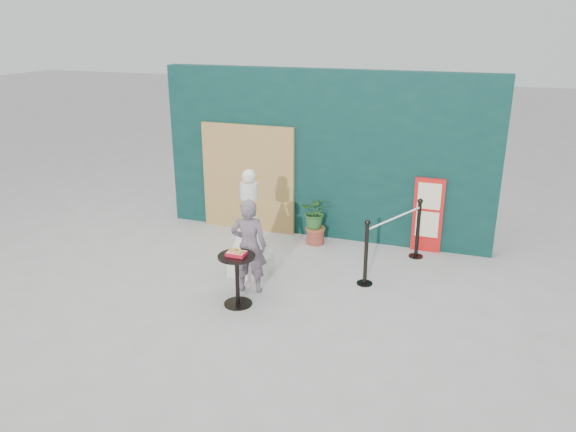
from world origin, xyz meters
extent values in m
plane|color=#ADAAA5|center=(0.00, 0.00, 0.00)|extent=(60.00, 60.00, 0.00)
cube|color=#092928|center=(0.00, 3.15, 1.50)|extent=(6.00, 0.30, 3.00)
cube|color=tan|center=(-1.40, 2.94, 1.00)|extent=(1.80, 0.08, 2.00)
imported|color=slate|center=(-0.37, 0.56, 0.71)|extent=(0.58, 0.44, 1.42)
cube|color=red|center=(1.90, 2.96, 0.65)|extent=(0.50, 0.06, 1.30)
cube|color=beige|center=(1.90, 2.92, 1.00)|extent=(0.38, 0.02, 0.45)
cube|color=beige|center=(1.90, 2.92, 0.50)|extent=(0.38, 0.02, 0.45)
cube|color=red|center=(1.90, 2.92, 0.15)|extent=(0.38, 0.02, 0.18)
cube|color=silver|center=(-0.59, 1.12, 0.15)|extent=(0.57, 0.57, 0.31)
cone|color=silver|center=(-0.59, 1.12, 0.77)|extent=(0.66, 0.66, 0.93)
cylinder|color=silver|center=(-0.59, 1.12, 1.36)|extent=(0.27, 0.27, 0.25)
sphere|color=silver|center=(-0.59, 1.12, 1.59)|extent=(0.21, 0.21, 0.21)
cylinder|color=black|center=(-0.36, 0.11, 0.01)|extent=(0.40, 0.40, 0.02)
cylinder|color=black|center=(-0.36, 0.11, 0.36)|extent=(0.06, 0.06, 0.72)
cylinder|color=black|center=(-0.36, 0.11, 0.73)|extent=(0.52, 0.52, 0.03)
cube|color=red|center=(-0.36, 0.11, 0.78)|extent=(0.26, 0.19, 0.05)
cube|color=red|center=(-0.36, 0.11, 0.80)|extent=(0.24, 0.17, 0.00)
cube|color=gold|center=(-0.40, 0.12, 0.82)|extent=(0.15, 0.14, 0.02)
cube|color=#D38D4D|center=(-0.31, 0.09, 0.82)|extent=(0.13, 0.13, 0.02)
cone|color=yellow|center=(-0.34, 0.16, 0.83)|extent=(0.06, 0.06, 0.06)
cylinder|color=brown|center=(0.01, 2.64, 0.13)|extent=(0.31, 0.31, 0.26)
cylinder|color=brown|center=(0.01, 2.64, 0.28)|extent=(0.35, 0.35, 0.04)
imported|color=#285926|center=(0.01, 2.64, 0.59)|extent=(0.52, 0.45, 0.58)
cylinder|color=black|center=(1.19, 1.34, 0.01)|extent=(0.24, 0.24, 0.02)
cylinder|color=black|center=(1.19, 1.34, 0.48)|extent=(0.06, 0.06, 0.96)
sphere|color=black|center=(1.19, 1.34, 0.99)|extent=(0.09, 0.09, 0.09)
cylinder|color=black|center=(1.79, 2.64, 0.01)|extent=(0.24, 0.24, 0.02)
cylinder|color=black|center=(1.79, 2.64, 0.48)|extent=(0.06, 0.06, 0.96)
sphere|color=black|center=(1.79, 2.64, 0.99)|extent=(0.09, 0.09, 0.09)
cylinder|color=white|center=(1.49, 1.99, 0.88)|extent=(0.63, 1.31, 0.03)
camera|label=1|loc=(2.64, -6.30, 3.81)|focal=35.00mm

